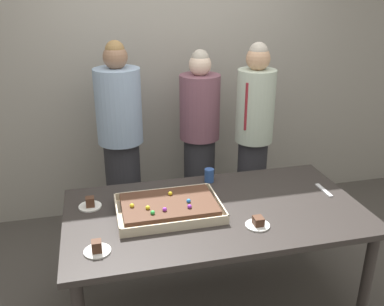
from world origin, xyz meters
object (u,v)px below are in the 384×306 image
Objects in this scene: plated_slice_near_left at (97,249)px; cake_server_utensil at (324,190)px; party_table at (215,220)px; person_green_shirt_behind at (200,140)px; plated_slice_near_right at (258,223)px; person_serving_front at (121,142)px; person_striped_tie_right at (253,139)px; drink_cup_nearest at (209,175)px; sheet_cake at (169,207)px; plated_slice_far_left at (90,204)px.

plated_slice_near_left is 0.75× the size of cake_server_utensil.
party_table is 1.18× the size of person_green_shirt_behind.
party_table is 0.33m from plated_slice_near_right.
person_serving_front is 1.13m from person_striped_tie_right.
drink_cup_nearest is at bearing 155.82° from cake_server_utensil.
drink_cup_nearest is at bearing 100.03° from plated_slice_near_right.
person_serving_front is at bearing 117.80° from plated_slice_near_right.
person_striped_tie_right reaches higher than sheet_cake.
person_serving_front reaches higher than plated_slice_near_left.
cake_server_utensil is (0.64, 0.33, -0.02)m from plated_slice_near_right.
party_table is 1.07m from person_striped_tie_right.
person_serving_front reaches higher than person_striped_tie_right.
plated_slice_near_left is 0.09× the size of person_serving_front.
person_serving_front reaches higher than plated_slice_near_right.
plated_slice_near_left is 1.00× the size of plated_slice_near_right.
plated_slice_near_left is 1.79m from person_striped_tie_right.
sheet_cake reaches higher than cake_server_utensil.
person_green_shirt_behind is at bearing -74.93° from person_striped_tie_right.
person_green_shirt_behind reaches higher than plated_slice_near_left.
sheet_cake reaches higher than plated_slice_near_left.
plated_slice_near_right is 1.19m from person_striped_tie_right.
drink_cup_nearest is at bearing 45.17° from sheet_cake.
person_striped_tie_right is (0.90, 0.83, 0.09)m from sheet_cake.
party_table is at bearing -6.19° from sheet_cake.
plated_slice_near_right is 1.38m from person_green_shirt_behind.
party_table is 12.90× the size of plated_slice_far_left.
party_table is at bearing 12.69° from person_striped_tie_right.
plated_slice_near_right is 0.72m from cake_server_utensil.
plated_slice_near_left is 0.09× the size of person_striped_tie_right.
person_serving_front reaches higher than person_green_shirt_behind.
drink_cup_nearest is at bearing 15.27° from person_green_shirt_behind.
person_green_shirt_behind is (0.49, 1.09, 0.03)m from sheet_cake.
party_table is 1.22m from person_serving_front.
person_serving_front reaches higher than cake_server_utensil.
person_striped_tie_right is (1.39, 0.64, 0.10)m from plated_slice_far_left.
plated_slice_far_left is (-0.03, 0.52, -0.00)m from plated_slice_near_left.
plated_slice_near_left is 1.00× the size of plated_slice_far_left.
plated_slice_near_right is at bearing 27.47° from person_striped_tie_right.
sheet_cake is at bearing 35.76° from plated_slice_near_left.
cake_server_utensil reaches higher than party_table.
cake_server_utensil is 0.83m from person_striped_tie_right.
person_green_shirt_behind is at bearing 80.65° from party_table.
party_table is at bearing 126.92° from plated_slice_near_right.
plated_slice_far_left is at bearing 158.86° from sheet_cake.
plated_slice_far_left is 1.50× the size of drink_cup_nearest.
person_serving_front reaches higher than plated_slice_far_left.
plated_slice_near_left is at bearing -139.68° from drink_cup_nearest.
plated_slice_near_right reaches higher than cake_server_utensil.
cake_server_utensil is 0.12× the size of person_green_shirt_behind.
drink_cup_nearest reaches higher than plated_slice_near_left.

